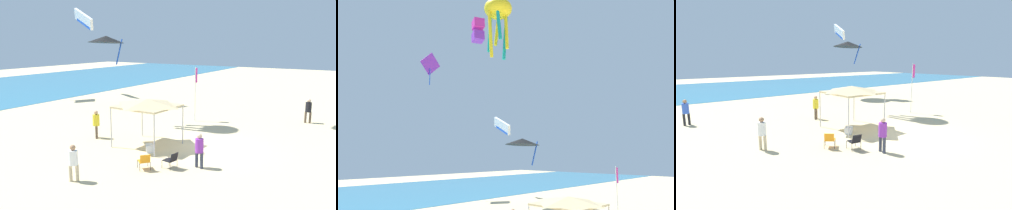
{
  "view_description": "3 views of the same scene",
  "coord_description": "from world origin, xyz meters",
  "views": [
    {
      "loc": [
        -17.7,
        -7.95,
        6.08
      ],
      "look_at": [
        -0.42,
        2.62,
        2.31
      ],
      "focal_mm": 37.24,
      "sensor_mm": 36.0,
      "label": 1
    },
    {
      "loc": [
        -16.23,
        -6.08,
        4.99
      ],
      "look_at": [
        2.46,
        11.7,
        9.04
      ],
      "focal_mm": 33.45,
      "sensor_mm": 36.0,
      "label": 2
    },
    {
      "loc": [
        -11.95,
        -8.59,
        4.37
      ],
      "look_at": [
        -2.12,
        3.41,
        1.59
      ],
      "focal_mm": 26.79,
      "sensor_mm": 36.0,
      "label": 3
    }
  ],
  "objects": [
    {
      "name": "banner_flag",
      "position": [
        5.58,
        3.86,
        2.48
      ],
      "size": [
        0.36,
        0.06,
        4.14
      ],
      "color": "silver",
      "rests_on": "ground"
    },
    {
      "name": "person_near_umbrella",
      "position": [
        -1.92,
        6.99,
        1.04
      ],
      "size": [
        0.42,
        0.42,
        1.78
      ],
      "rotation": [
        0.0,
        0.0,
        0.76
      ],
      "color": "brown",
      "rests_on": "ground"
    },
    {
      "name": "kite_parafoil_white",
      "position": [
        11.09,
        20.59,
        8.38
      ],
      "size": [
        1.92,
        4.07,
        2.58
      ],
      "rotation": [
        0.0,
        0.0,
        4.37
      ],
      "color": "white"
    },
    {
      "name": "folding_chair_right_of_tent",
      "position": [
        -4.04,
        0.21,
        0.47
      ],
      "size": [
        0.63,
        0.71,
        0.82
      ],
      "rotation": [
        0.0,
        0.0,
        2.97
      ],
      "color": "black",
      "rests_on": "ground"
    },
    {
      "name": "kite_delta_black",
      "position": [
        7.0,
        13.83,
        6.17
      ],
      "size": [
        3.89,
        3.86,
        2.66
      ],
      "rotation": [
        0.0,
        0.0,
        1.74
      ],
      "color": "black"
    },
    {
      "name": "ground",
      "position": [
        0.0,
        0.0,
        -0.05
      ],
      "size": [
        120.0,
        120.0,
        0.1
      ],
      "primitive_type": "cube",
      "color": "beige"
    },
    {
      "name": "canopy_tent",
      "position": [
        -1.56,
        3.32,
        2.52
      ],
      "size": [
        3.07,
        3.24,
        2.77
      ],
      "rotation": [
        0.0,
        0.0,
        -0.04
      ],
      "color": "#B7B7BC",
      "rests_on": "ground"
    },
    {
      "name": "folding_chair_left_of_tent",
      "position": [
        -4.85,
        1.22,
        0.47
      ],
      "size": [
        0.8,
        0.81,
        0.82
      ],
      "rotation": [
        0.0,
        0.0,
        2.42
      ],
      "color": "black",
      "rests_on": "ground"
    },
    {
      "name": "person_beachcomber",
      "position": [
        9.36,
        -3.62,
        1.08
      ],
      "size": [
        0.44,
        0.48,
        1.83
      ],
      "rotation": [
        0.0,
        0.0,
        4.99
      ],
      "color": "brown",
      "rests_on": "ground"
    },
    {
      "name": "person_kite_handler",
      "position": [
        -7.58,
        3.05,
        0.98
      ],
      "size": [
        0.4,
        0.41,
        1.66
      ],
      "rotation": [
        0.0,
        0.0,
        5.19
      ],
      "color": "#C6B28C",
      "rests_on": "ground"
    },
    {
      "name": "person_by_tent",
      "position": [
        -3.25,
        -0.87,
        1.01
      ],
      "size": [
        0.41,
        0.45,
        1.72
      ],
      "rotation": [
        0.0,
        0.0,
        4.51
      ],
      "color": "#33384C",
      "rests_on": "ground"
    },
    {
      "name": "cooler_box",
      "position": [
        -2.43,
        2.59,
        0.2
      ],
      "size": [
        0.74,
        0.71,
        0.4
      ],
      "color": "white",
      "rests_on": "ground"
    }
  ]
}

